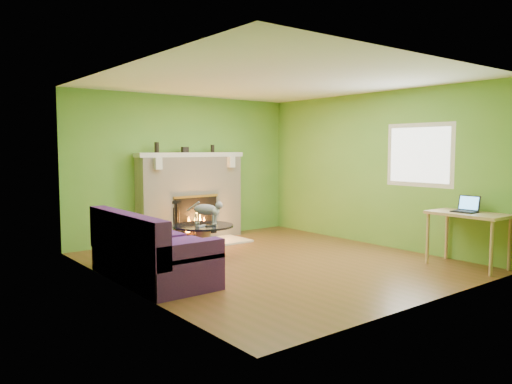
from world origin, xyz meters
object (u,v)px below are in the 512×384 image
coffee_table (203,239)px  cat (206,212)px  desk (468,219)px  sofa (149,253)px

coffee_table → cat: size_ratio=1.58×
desk → coffee_table: bearing=134.2°
desk → cat: (-2.56, 2.76, 0.02)m
sofa → coffee_table: size_ratio=2.14×
coffee_table → sofa: bearing=-153.3°
coffee_table → cat: cat is taller
cat → coffee_table: bearing=-178.6°
sofa → desk: sofa is taller
desk → cat: size_ratio=1.80×
coffee_table → cat: (0.08, 0.05, 0.40)m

